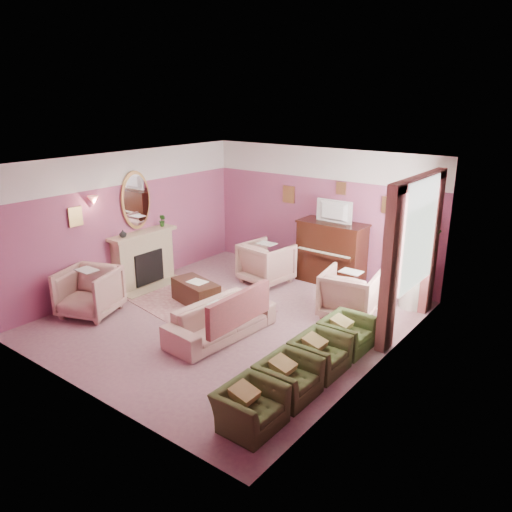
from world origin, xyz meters
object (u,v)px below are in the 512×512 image
Objects in this scene: television at (332,210)px; floral_armchair_right at (350,291)px; coffee_table at (196,292)px; sofa at (221,314)px; floral_armchair_front at (89,290)px; olive_chair_b at (288,373)px; olive_chair_c at (320,349)px; floral_armchair_left at (266,261)px; olive_chair_d at (347,329)px; side_table at (414,289)px; olive_chair_a at (250,402)px; piano at (331,254)px.

television is 0.82× the size of floral_armchair_right.
sofa is at bearing -29.69° from coffee_table.
olive_chair_b is (4.33, 0.04, -0.14)m from floral_armchair_front.
floral_armchair_front is (-3.80, -2.79, 0.00)m from floral_armchair_right.
television is 2.03m from floral_armchair_right.
floral_armchair_front is 4.42m from olive_chair_c.
sofa is at bearing 18.11° from floral_armchair_front.
floral_armchair_left is at bearing 109.65° from sofa.
olive_chair_c and olive_chair_d have the same top height.
side_table is at bearing 85.66° from olive_chair_c.
sofa is 2.02× the size of floral_armchair_right.
television is 1.01× the size of olive_chair_c.
olive_chair_b is at bearing -49.80° from floral_armchair_left.
floral_armchair_right is 1.39× the size of side_table.
side_table reaches higher than olive_chair_a.
coffee_table is at bearing -102.72° from floral_armchair_left.
olive_chair_d is (2.75, -1.62, -0.14)m from floral_armchair_left.
olive_chair_b is (3.15, -1.50, 0.12)m from coffee_table.
sofa reaches higher than olive_chair_c.
olive_chair_c is at bearing -62.75° from television.
television is 4.53m from olive_chair_b.
side_table is at bearing 40.73° from floral_armchair_front.
olive_chair_b is at bearing -22.39° from sofa.
side_table is (3.38, 2.39, 0.12)m from coffee_table.
floral_armchair_right is (1.12, -1.32, -0.16)m from piano.
floral_armchair_left is 3.20m from olive_chair_d.
olive_chair_c is 0.82m from olive_chair_d.
coffee_table is 4.14m from side_table.
olive_chair_c is (1.86, 0.05, -0.05)m from sofa.
floral_armchair_left is 4.27m from olive_chair_b.
olive_chair_d is (3.15, 0.14, 0.12)m from coffee_table.
side_table is at bearing 11.96° from floral_armchair_left.
floral_armchair_right is 2.81m from olive_chair_b.
olive_chair_d is (0.00, 0.82, 0.00)m from olive_chair_c.
floral_armchair_front is at bearing -179.49° from olive_chair_b.
floral_armchair_left is at bearing 77.28° from coffee_table.
piano is at bearing 174.45° from side_table.
floral_armchair_right is (2.62, 1.25, 0.26)m from coffee_table.
olive_chair_a is at bearing -71.19° from television.
floral_armchair_left is (-0.89, 2.49, 0.09)m from sofa.
floral_armchair_left is (0.40, 1.76, 0.26)m from coffee_table.
television is 0.41× the size of sofa.
television is at bearing 59.26° from coffee_table.
coffee_table is 1.96m from floral_armchair_front.
sofa is at bearing 139.57° from olive_chair_a.
olive_chair_c is (3.15, -0.68, 0.12)m from coffee_table.
coffee_table is 1.26× the size of olive_chair_c.
floral_armchair_right reaches higher than olive_chair_d.
coffee_table is at bearing -144.76° from side_table.
olive_chair_a and olive_chair_c have the same top height.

